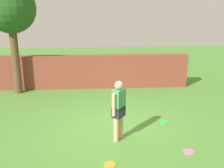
{
  "coord_description": "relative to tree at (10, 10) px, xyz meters",
  "views": [
    {
      "loc": [
        -0.5,
        -6.61,
        3.19
      ],
      "look_at": [
        0.04,
        1.31,
        1.0
      ],
      "focal_mm": 39.28,
      "sensor_mm": 36.0,
      "label": 1
    }
  ],
  "objects": [
    {
      "name": "person",
      "position": [
        3.92,
        -4.46,
        -2.55
      ],
      "size": [
        0.39,
        0.45,
        1.62
      ],
      "rotation": [
        0.0,
        0.0,
        0.92
      ],
      "color": "tan",
      "rests_on": "ground"
    },
    {
      "name": "tree",
      "position": [
        0.0,
        0.0,
        0.0
      ],
      "size": [
        2.01,
        2.01,
        4.52
      ],
      "color": "brown",
      "rests_on": "ground"
    },
    {
      "name": "brick_wall",
      "position": [
        2.34,
        0.62,
        -2.69
      ],
      "size": [
        10.44,
        0.5,
        1.51
      ],
      "primitive_type": "cube",
      "color": "brown",
      "rests_on": "ground"
    },
    {
      "name": "ground_plane",
      "position": [
        3.84,
        -3.79,
        -3.45
      ],
      "size": [
        40.0,
        40.0,
        0.0
      ],
      "primitive_type": "plane",
      "color": "#4C8433"
    },
    {
      "name": "frisbee_pink",
      "position": [
        5.57,
        -5.23,
        -3.44
      ],
      "size": [
        0.27,
        0.27,
        0.02
      ],
      "primitive_type": "cylinder",
      "color": "pink",
      "rests_on": "ground"
    },
    {
      "name": "frisbee_green",
      "position": [
        5.45,
        -3.45,
        -3.44
      ],
      "size": [
        0.27,
        0.27,
        0.02
      ],
      "primitive_type": "cylinder",
      "color": "green",
      "rests_on": "ground"
    },
    {
      "name": "frisbee_orange",
      "position": [
        3.62,
        -5.64,
        -3.44
      ],
      "size": [
        0.27,
        0.27,
        0.02
      ],
      "primitive_type": "cylinder",
      "color": "orange",
      "rests_on": "ground"
    }
  ]
}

